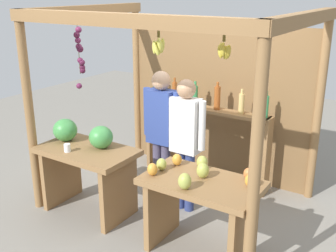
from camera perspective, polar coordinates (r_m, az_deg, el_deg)
ground_plane at (r=5.11m, az=1.22°, el=-10.29°), size 12.00×12.00×0.00m
market_stall at (r=4.97m, az=3.88°, el=5.47°), size 2.75×2.08×2.27m
fruit_counter_left at (r=4.75m, az=-11.27°, el=-4.37°), size 1.12×0.64×1.04m
fruit_counter_right at (r=3.96m, az=4.52°, el=-10.09°), size 1.11×0.64×0.93m
bottle_shelf_unit at (r=5.40m, az=5.22°, el=0.42°), size 1.76×0.22×1.36m
vendor_man at (r=4.77m, az=-0.93°, el=0.07°), size 0.48×0.22×1.59m
vendor_woman at (r=4.57m, az=2.46°, el=-1.21°), size 0.48×0.21×1.55m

